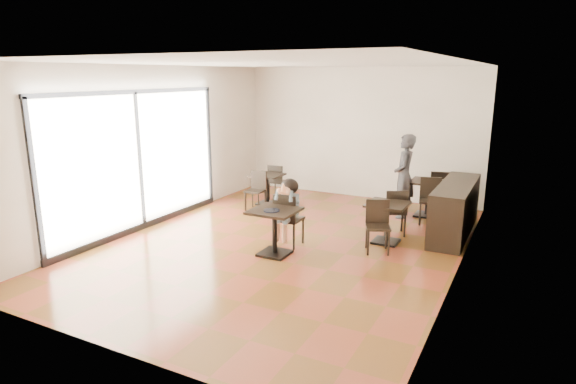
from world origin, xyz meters
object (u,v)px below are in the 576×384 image
Objects in this scene: adult_patron at (404,176)px; chair_back_b at (430,202)px; chair_mid_a at (395,212)px; cafe_table_mid at (387,223)px; child_chair at (289,219)px; cafe_table_left at (267,189)px; chair_left_b at (255,191)px; chair_back_a at (439,191)px; child_table at (275,232)px; chair_mid_b at (378,227)px; cafe_table_back at (427,198)px; chair_left_a at (278,182)px; child at (289,213)px.

adult_patron is 1.90× the size of chair_back_b.
chair_back_b is (0.62, -0.25, -0.43)m from adult_patron.
cafe_table_mid is at bearing 66.71° from chair_mid_a.
adult_patron is at bearing -116.72° from child_chair.
cafe_table_mid is at bearing -22.38° from cafe_table_left.
chair_left_b is 4.15m from chair_back_a.
child_chair is at bearing 48.69° from chair_back_a.
child_table is 2.13m from cafe_table_mid.
chair_back_a is (0.46, 2.59, 0.10)m from cafe_table_mid.
adult_patron reaches higher than chair_mid_b.
cafe_table_mid is 0.95× the size of cafe_table_back.
child_table is 0.83× the size of child_chair.
chair_left_b is at bearing 179.36° from chair_back_b.
chair_left_b is at bearing -27.71° from chair_mid_a.
child_chair is 2.13m from chair_mid_a.
adult_patron is (1.37, 3.27, 0.50)m from child_table.
cafe_table_mid is (1.53, 0.93, -0.11)m from child_chair.
chair_mid_b is 1.04× the size of chair_left_a.
cafe_table_back is 3.81m from chair_left_b.
chair_back_a is at bearing -125.98° from chair_mid_a.
cafe_table_mid is 3.39m from chair_left_b.
chair_mid_a reaches higher than chair_left_a.
child reaches higher than chair_back_a.
child is 1.55× the size of cafe_table_back.
chair_back_b reaches higher than chair_mid_b.
chair_left_b is 3.82m from chair_back_b.
chair_mid_a is at bearing -136.02° from child_chair.
chair_left_b is at bearing 87.25° from chair_left_a.
child_chair is 3.53m from cafe_table_back.
chair_back_b reaches higher than chair_mid_a.
child_table is 0.66× the size of child.
cafe_table_left is 3.39m from chair_mid_a.
cafe_table_back is at bearing -121.21° from child_chair.
cafe_table_mid is 2.12m from cafe_table_back.
adult_patron is 2.06× the size of chair_left_b.
cafe_table_mid is 0.83× the size of chair_mid_a.
chair_back_b reaches higher than cafe_table_mid.
chair_mid_b is 3.18m from chair_back_a.
child_chair is 2.88m from cafe_table_left.
cafe_table_back is 0.87× the size of chair_mid_b.
chair_back_a is at bearing 18.29° from cafe_table_left.
adult_patron is at bearing 8.03° from cafe_table_left.
child_table is 0.89× the size of chair_mid_b.
chair_mid_b is (-0.30, -2.65, 0.06)m from cafe_table_back.
child_chair is 2.47m from chair_left_b.
child_table is at bearing -58.15° from cafe_table_left.
chair_back_a is (3.75, 0.69, 0.04)m from chair_left_a.
child is 0.68× the size of adult_patron.
chair_back_b is (1.99, 3.02, 0.07)m from child_table.
child_table is 0.45× the size of adult_patron.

